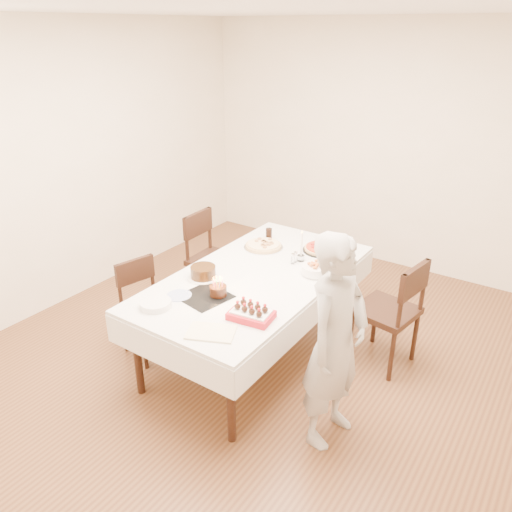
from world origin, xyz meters
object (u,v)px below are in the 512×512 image
Objects in this scene: pizza_pepperoni at (322,249)px; strawberry_box at (251,314)px; taper_candle at (301,246)px; birthday_cake at (218,287)px; layer_cake at (203,272)px; chair_left_savory at (215,260)px; cola_glass at (269,234)px; pizza_white at (263,246)px; chair_left_dessert at (149,310)px; pasta_bowl at (315,270)px; person at (336,342)px; dining_table at (256,315)px; chair_right_savory at (386,311)px.

pizza_pepperoni is 1.30m from strawberry_box.
taper_candle reaches higher than birthday_cake.
birthday_cake reaches higher than layer_cake.
taper_candle is at bearing 176.48° from chair_left_savory.
pizza_pepperoni is at bearing 5.08° from cola_glass.
cola_glass is 0.80× the size of birthday_cake.
pizza_pepperoni is at bearing -167.69° from chair_left_savory.
birthday_cake is at bearing -77.10° from pizza_white.
chair_left_dessert is 3.84× the size of pasta_bowl.
person reaches higher than pizza_pepperoni.
strawberry_box reaches higher than pizza_pepperoni.
person is 10.87× the size of birthday_cake.
layer_cake reaches higher than pizza_white.
chair_left_savory is at bearing 170.54° from pasta_bowl.
layer_cake reaches higher than dining_table.
layer_cake is at bearing 86.36° from person.
chair_left_savory is at bearing 123.15° from layer_cake.
chair_right_savory is at bearing -8.33° from cola_glass.
birthday_cake is at bearing -120.52° from pasta_bowl.
pizza_pepperoni is (0.97, 1.23, 0.35)m from chair_left_dessert.
chair_left_savory reaches higher than strawberry_box.
chair_left_savory reaches higher than chair_left_dessert.
chair_left_savory is 1.11m from pizza_pepperoni.
chair_right_savory reaches higher than dining_table.
pasta_bowl is 0.72× the size of strawberry_box.
chair_left_dessert is 1.43m from pasta_bowl.
pasta_bowl is (0.64, -0.21, 0.02)m from pizza_white.
chair_left_savory is (-0.82, 0.48, 0.10)m from dining_table.
pasta_bowl is at bearing 42.04° from person.
chair_left_savory reaches higher than cola_glass.
taper_candle is (-0.79, 0.94, 0.14)m from person.
dining_table is 0.96m from chair_left_savory.
chair_right_savory reaches higher than pizza_pepperoni.
chair_left_dessert is 2.44× the size of pizza_pepperoni.
pizza_white is 1.21m from strawberry_box.
chair_right_savory is at bearing 6.82° from person.
cola_glass is (-0.54, -0.05, 0.03)m from pizza_pepperoni.
chair_right_savory is 3.38× the size of taper_candle.
layer_cake reaches higher than pasta_bowl.
cola_glass is at bearing 53.16° from person.
chair_left_dessert is 1.16m from strawberry_box.
dining_table is 0.64m from birthday_cake.
pizza_white is (0.57, 0.01, 0.30)m from chair_left_savory.
taper_candle reaches higher than chair_right_savory.
taper_candle is 2.06× the size of birthday_cake.
chair_left_dessert is 3.24× the size of layer_cake.
chair_left_savory is 3.70× the size of layer_cake.
pizza_white is at bearing 173.41° from taper_candle.
chair_left_dessert is at bearing 96.10° from person.
person is 5.29× the size of taper_candle.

